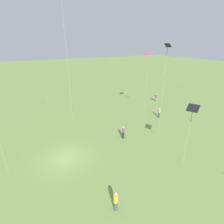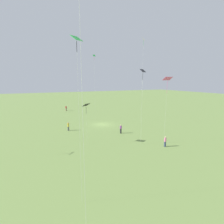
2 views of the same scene
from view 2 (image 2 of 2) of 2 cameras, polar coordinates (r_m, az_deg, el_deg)
The scene contains 11 objects.
ground_plane at distance 41.34m, azimuth -3.13°, elevation -4.08°, with size 240.00×240.00×0.00m, color #7A994C.
person_1 at distance 34.37m, azimuth 2.88°, elevation -5.55°, with size 0.50×0.50×1.74m.
person_2 at distance 28.90m, azimuth 16.96°, elevation -9.20°, with size 0.41×0.41×1.66m.
person_3 at distance 37.27m, azimuth -14.09°, elevation -4.57°, with size 0.50×0.50×1.78m.
person_4 at distance 61.30m, azimuth -14.76°, elevation 1.16°, with size 0.56×0.56×1.79m.
kite_0 at distance 27.56m, azimuth 10.00°, elevation 11.88°, with size 0.84×0.93×11.95m.
kite_1 at distance 41.74m, azimuth 10.17°, elevation 20.32°, with size 0.87×0.88×19.48m.
kite_2 at distance 45.63m, azimuth -5.82°, elevation 15.84°, with size 0.52×0.67×16.57m.
kite_3 at distance 29.83m, azimuth 17.65°, elevation 9.86°, with size 1.47×1.54×10.81m.
kite_6 at distance 27.93m, azimuth -8.47°, elevation 2.00°, with size 1.27×1.32×6.69m.
kite_7 at distance 13.75m, azimuth -11.41°, elevation 19.15°, with size 0.91×0.95×13.48m.
Camera 2 is at (-37.19, 14.85, 10.27)m, focal length 28.00 mm.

